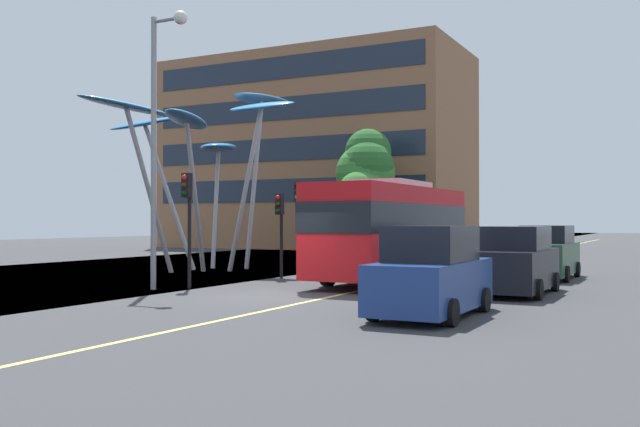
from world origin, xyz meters
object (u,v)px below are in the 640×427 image
object	(u,v)px
red_bus	(392,227)
no_entry_sign	(315,231)
traffic_light_kerb_near	(188,205)
car_parked_near	(431,274)
traffic_light_island_mid	(299,207)
leaf_sculpture	(205,134)
street_lamp	(160,118)
car_parked_mid	(516,262)
car_parked_far	(547,253)
traffic_light_kerb_far	(280,217)

from	to	relation	value
red_bus	no_entry_sign	bearing A→B (deg)	144.73
traffic_light_kerb_near	car_parked_near	world-z (taller)	traffic_light_kerb_near
car_parked_near	traffic_light_island_mid	bearing A→B (deg)	131.99
leaf_sculpture	street_lamp	xyz separation A→B (m)	(4.12, -7.93, -0.58)
red_bus	car_parked_near	xyz separation A→B (m)	(4.28, -8.39, -1.03)
leaf_sculpture	car_parked_near	world-z (taller)	leaf_sculpture
car_parked_mid	car_parked_far	bearing A→B (deg)	91.40
traffic_light_island_mid	car_parked_mid	bearing A→B (deg)	-23.35
traffic_light_kerb_near	traffic_light_island_mid	distance (m)	7.54
red_bus	car_parked_near	bearing A→B (deg)	-62.96
red_bus	traffic_light_island_mid	distance (m)	5.39
traffic_light_island_mid	no_entry_sign	xyz separation A→B (m)	(-0.12, 1.71, -1.02)
red_bus	leaf_sculpture	world-z (taller)	leaf_sculpture
red_bus	car_parked_mid	world-z (taller)	red_bus
car_parked_mid	car_parked_far	distance (m)	6.39
traffic_light_kerb_near	car_parked_near	xyz separation A→B (m)	(9.23, -2.75, -1.76)
traffic_light_island_mid	car_parked_near	xyz separation A→B (m)	(9.26, -10.29, -1.82)
car_parked_far	red_bus	bearing A→B (deg)	-140.13
car_parked_far	no_entry_sign	distance (m)	9.93
car_parked_near	car_parked_mid	size ratio (longest dim) A/B	0.96
traffic_light_kerb_near	no_entry_sign	distance (m)	9.30
traffic_light_kerb_near	car_parked_mid	size ratio (longest dim) A/B	0.83
car_parked_near	car_parked_mid	bearing A→B (deg)	83.68
leaf_sculpture	street_lamp	world-z (taller)	street_lamp
leaf_sculpture	street_lamp	distance (m)	8.96
leaf_sculpture	traffic_light_kerb_far	bearing A→B (deg)	-23.20
leaf_sculpture	car_parked_near	xyz separation A→B (m)	(13.92, -9.97, -5.12)
traffic_light_island_mid	no_entry_sign	bearing A→B (deg)	94.12
traffic_light_kerb_far	car_parked_near	xyz separation A→B (m)	(8.65, -7.72, -1.39)
red_bus	street_lamp	world-z (taller)	street_lamp
car_parked_mid	traffic_light_kerb_near	bearing A→B (deg)	-161.82
traffic_light_island_mid	car_parked_mid	distance (m)	10.96
car_parked_mid	street_lamp	size ratio (longest dim) A/B	0.51
leaf_sculpture	car_parked_mid	xyz separation A→B (m)	(14.58, -3.97, -5.13)
traffic_light_kerb_far	car_parked_near	distance (m)	11.68
car_parked_near	no_entry_sign	xyz separation A→B (m)	(-9.38, 12.00, 0.80)
car_parked_far	no_entry_sign	xyz separation A→B (m)	(-9.89, -0.39, 0.81)
street_lamp	no_entry_sign	bearing A→B (deg)	87.63
red_bus	leaf_sculpture	distance (m)	10.59
traffic_light_kerb_near	street_lamp	world-z (taller)	street_lamp
red_bus	traffic_light_kerb_near	size ratio (longest dim) A/B	2.60
traffic_light_kerb_near	no_entry_sign	size ratio (longest dim) A/B	1.42
traffic_light_kerb_near	traffic_light_kerb_far	world-z (taller)	traffic_light_kerb_near
traffic_light_kerb_near	street_lamp	size ratio (longest dim) A/B	0.42
traffic_light_kerb_near	car_parked_near	size ratio (longest dim) A/B	0.86
leaf_sculpture	car_parked_mid	distance (m)	15.96
leaf_sculpture	traffic_light_kerb_far	world-z (taller)	leaf_sculpture
traffic_light_kerb_near	car_parked_far	distance (m)	13.82
traffic_light_island_mid	street_lamp	distance (m)	8.70
traffic_light_kerb_far	street_lamp	bearing A→B (deg)	-101.39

